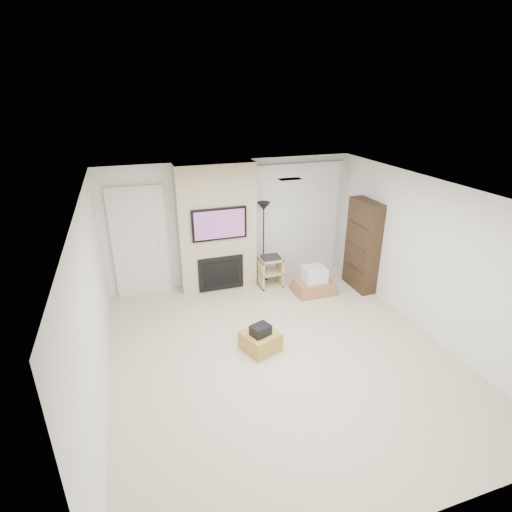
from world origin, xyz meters
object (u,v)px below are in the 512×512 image
object	(u,v)px
ottoman	(260,341)
floor_lamp	(264,220)
box_stack	(314,283)
bookshelf	(362,245)
av_stand	(270,270)

from	to	relation	value
ottoman	floor_lamp	xyz separation A→B (m)	(0.81, 2.18, 1.20)
box_stack	bookshelf	size ratio (longest dim) A/B	0.44
av_stand	box_stack	size ratio (longest dim) A/B	0.83
floor_lamp	av_stand	bearing A→B (deg)	-65.05
floor_lamp	box_stack	bearing A→B (deg)	-42.06
ottoman	box_stack	bearing A→B (deg)	42.08
box_stack	bookshelf	world-z (taller)	bookshelf
bookshelf	ottoman	bearing A→B (deg)	-151.95
floor_lamp	bookshelf	world-z (taller)	bookshelf
floor_lamp	box_stack	xyz separation A→B (m)	(0.80, -0.72, -1.15)
ottoman	box_stack	world-z (taller)	box_stack
av_stand	box_stack	world-z (taller)	av_stand
ottoman	av_stand	world-z (taller)	av_stand
av_stand	ottoman	bearing A→B (deg)	-114.34
box_stack	bookshelf	distance (m)	1.20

